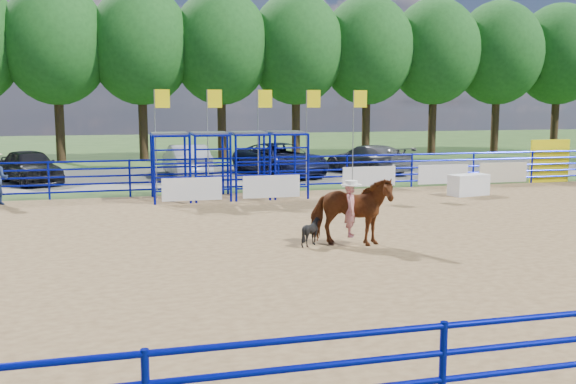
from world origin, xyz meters
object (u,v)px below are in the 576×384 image
Objects in this scene: car_d at (367,159)px; car_a at (30,166)px; calf at (312,231)px; car_b at (186,161)px; horse_and_rider at (351,209)px; announcer_table at (469,185)px; car_c at (281,159)px.

car_a is at bearing -23.65° from car_d.
car_d is at bearing -24.79° from calf.
car_a reaches higher than calf.
car_a is 16.55m from car_d.
car_b is at bearing -18.29° from car_a.
car_d is (6.67, 16.05, -0.22)m from horse_and_rider.
car_d is at bearing 67.44° from horse_and_rider.
car_b is at bearing 7.08° from calf.
car_a is at bearing 121.97° from horse_and_rider.
car_b is (-10.35, 9.22, 0.38)m from announcer_table.
car_d is (4.67, -0.03, -0.08)m from car_c.
calf is (-8.62, -7.14, -0.04)m from announcer_table.
calf is 17.53m from car_d.
calf is at bearing -120.09° from car_c.
car_a is at bearing 161.77° from car_c.
announcer_table is 11.20m from calf.
announcer_table is 2.05× the size of calf.
calf is 0.16× the size of car_b.
horse_and_rider is 17.38m from car_d.
car_c is at bearing -24.76° from car_d.
horse_and_rider is at bearing -116.53° from car_c.
car_b is at bearing 138.31° from announcer_table.
announcer_table is at bearing -50.40° from car_a.
car_d is at bearing 171.44° from car_b.
car_a reaches higher than car_d.
car_c is (11.87, 0.25, 0.03)m from car_a.
horse_and_rider is 18.65m from car_a.
car_c is (4.70, -0.56, 0.01)m from car_b.
car_d reaches higher than announcer_table.
car_c is at bearing -9.59° from calf.
horse_and_rider reaches higher than car_c.
car_c is at bearing 123.15° from announcer_table.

